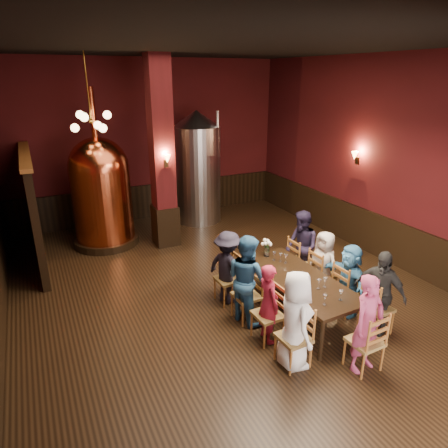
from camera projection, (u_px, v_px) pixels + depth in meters
name	position (u px, v px, depth m)	size (l,w,h in m)	color
room	(226.00, 181.00, 7.18)	(10.00, 10.02, 4.50)	black
wainscot_right	(375.00, 234.00, 9.43)	(0.08, 9.90, 1.00)	black
wainscot_back	(152.00, 201.00, 11.97)	(7.90, 0.08, 1.00)	black
column	(162.00, 156.00, 9.41)	(0.58, 0.58, 4.50)	#450E12
partition	(34.00, 210.00, 8.92)	(0.22, 3.50, 2.40)	black
pendant_cluster	(91.00, 121.00, 8.58)	(0.90, 0.90, 1.70)	#A57226
sconce_wall	(358.00, 157.00, 9.48)	(0.20, 0.20, 0.36)	black
sconce_column	(166.00, 160.00, 9.18)	(0.20, 0.20, 0.36)	black
dining_table	(298.00, 281.00, 6.91)	(1.08, 2.43, 0.75)	black
chair_0	(294.00, 337.00, 5.79)	(0.46, 0.46, 0.92)	#9C6627
person_0	(295.00, 320.00, 5.69)	(0.74, 0.48, 1.51)	white
chair_1	(268.00, 314.00, 6.35)	(0.46, 0.46, 0.92)	#9C6627
person_1	(268.00, 303.00, 6.27)	(0.49, 0.32, 1.34)	#A31C37
chair_2	(246.00, 296.00, 6.89)	(0.46, 0.46, 0.92)	#9C6627
person_2	(247.00, 279.00, 6.78)	(0.77, 0.38, 1.58)	#275784
chair_3	(228.00, 279.00, 7.45)	(0.46, 0.46, 0.92)	#9C6627
person_3	(228.00, 267.00, 7.36)	(0.91, 0.52, 1.41)	black
chair_4	(377.00, 307.00, 6.54)	(0.46, 0.46, 0.92)	#9C6627
person_4	(379.00, 293.00, 6.44)	(0.86, 0.36, 1.47)	black
chair_5	(347.00, 289.00, 7.09)	(0.46, 0.46, 0.92)	#9C6627
person_5	(349.00, 279.00, 7.03)	(1.22, 0.39, 1.32)	teal
chair_6	(322.00, 274.00, 7.64)	(0.46, 0.46, 0.92)	#9C6627
person_6	(323.00, 264.00, 7.57)	(0.65, 0.42, 1.32)	#B8AAA2
chair_7	(300.00, 260.00, 8.19)	(0.46, 0.46, 0.92)	#9C6627
person_7	(301.00, 247.00, 8.09)	(0.74, 0.36, 1.51)	black
chair_8	(365.00, 341.00, 5.71)	(0.46, 0.46, 0.92)	#9C6627
person_8	(368.00, 324.00, 5.61)	(0.55, 0.36, 1.50)	#A93862
copper_kettle	(101.00, 191.00, 9.73)	(1.61, 1.61, 3.79)	black
steel_vessel	(198.00, 168.00, 11.30)	(1.52, 1.52, 3.15)	#B2B2B7
rose_vase	(267.00, 245.00, 7.64)	(0.21, 0.21, 0.35)	white
wine_glass_0	(274.00, 256.00, 7.51)	(0.07, 0.07, 0.17)	white
wine_glass_1	(281.00, 257.00, 7.46)	(0.07, 0.07, 0.17)	white
wine_glass_2	(341.00, 295.00, 6.17)	(0.07, 0.07, 0.17)	white
wine_glass_3	(319.00, 284.00, 6.51)	(0.07, 0.07, 0.17)	white
wine_glass_4	(325.00, 300.00, 6.05)	(0.07, 0.07, 0.17)	white
wine_glass_5	(325.00, 282.00, 6.56)	(0.07, 0.07, 0.17)	white
wine_glass_6	(286.00, 259.00, 7.40)	(0.07, 0.07, 0.17)	white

